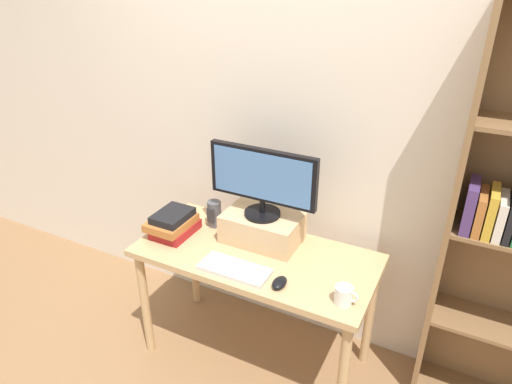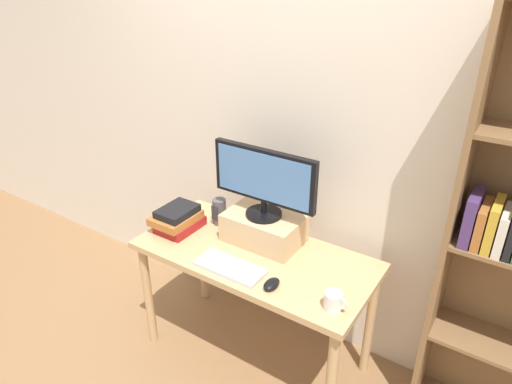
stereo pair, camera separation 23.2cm
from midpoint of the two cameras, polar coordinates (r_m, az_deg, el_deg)
ground_plane at (r=2.92m, az=-2.45°, el=-19.62°), size 12.00×12.00×0.00m
back_wall at (r=2.54m, az=1.88°, el=8.04°), size 7.00×0.08×2.60m
desk at (r=2.50m, az=-2.73°, el=-9.40°), size 1.28×0.61×0.73m
riser_box at (r=2.50m, az=-1.87°, el=-4.56°), size 0.42×0.27×0.16m
computer_monitor at (r=2.36m, az=-1.99°, el=1.50°), size 0.60×0.20×0.38m
keyboard at (r=2.31m, az=-5.60°, el=-9.66°), size 0.36×0.15×0.02m
computer_mouse at (r=2.21m, az=-0.11°, el=-11.37°), size 0.06×0.10×0.04m
book_stack at (r=2.63m, az=-12.82°, el=-3.94°), size 0.21×0.27×0.14m
coffee_mug at (r=2.12m, az=7.82°, el=-12.76°), size 0.11×0.08×0.09m
desk_speaker at (r=2.67m, az=-7.73°, el=-2.77°), size 0.08×0.08×0.16m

